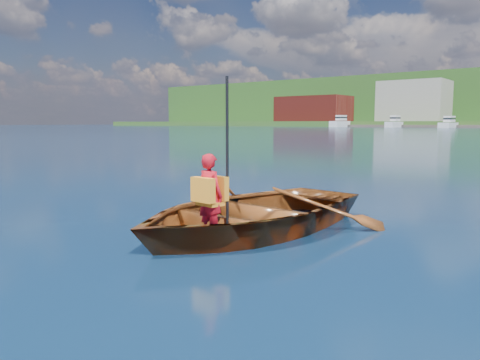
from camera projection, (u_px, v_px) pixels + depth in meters
The scene contains 3 objects.
ground at pixel (258, 243), 5.88m from camera, with size 600.00×600.00×0.00m.
rowboat at pixel (250, 212), 6.55m from camera, with size 3.20×4.23×0.82m.
child_paddler at pixel (210, 194), 5.75m from camera, with size 0.40×0.36×1.96m.
Camera 1 is at (3.33, -4.68, 1.51)m, focal length 35.00 mm.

